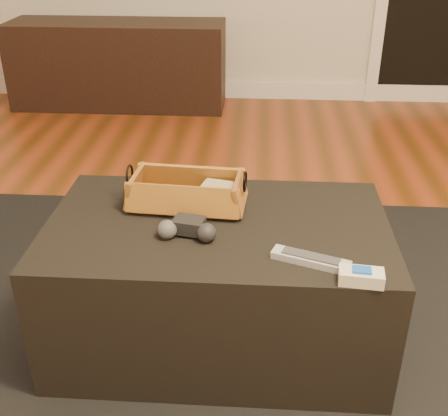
# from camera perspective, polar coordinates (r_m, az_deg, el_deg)

# --- Properties ---
(floor) EXTENTS (5.00, 5.50, 0.01)m
(floor) POSITION_cam_1_polar(r_m,az_deg,el_deg) (1.82, 1.14, -15.01)
(floor) COLOR brown
(floor) RESTS_ON ground
(baseboard) EXTENTS (5.00, 0.04, 0.12)m
(baseboard) POSITION_cam_1_polar(r_m,az_deg,el_deg) (4.23, 2.99, 11.90)
(baseboard) COLOR white
(baseboard) RESTS_ON floor
(media_cabinet) EXTENTS (1.46, 0.45, 0.57)m
(media_cabinet) POSITION_cam_1_polar(r_m,az_deg,el_deg) (4.08, -10.64, 14.14)
(media_cabinet) COLOR black
(media_cabinet) RESTS_ON floor
(area_rug) EXTENTS (2.60, 2.00, 0.01)m
(area_rug) POSITION_cam_1_polar(r_m,az_deg,el_deg) (1.85, -0.70, -13.85)
(area_rug) COLOR black
(area_rug) RESTS_ON floor
(ottoman) EXTENTS (1.00, 0.60, 0.42)m
(ottoman) POSITION_cam_1_polar(r_m,az_deg,el_deg) (1.75, -0.62, -7.49)
(ottoman) COLOR black
(ottoman) RESTS_ON area_rug
(tv_remote) EXTENTS (0.19, 0.05, 0.02)m
(tv_remote) POSITION_cam_1_polar(r_m,az_deg,el_deg) (1.72, -4.43, 0.75)
(tv_remote) COLOR black
(tv_remote) RESTS_ON wicker_basket
(cloth_bundle) EXTENTS (0.11, 0.09, 0.05)m
(cloth_bundle) POSITION_cam_1_polar(r_m,az_deg,el_deg) (1.72, -0.54, 1.62)
(cloth_bundle) COLOR tan
(cloth_bundle) RESTS_ON wicker_basket
(wicker_basket) EXTENTS (0.37, 0.21, 0.13)m
(wicker_basket) POSITION_cam_1_polar(r_m,az_deg,el_deg) (1.71, -3.77, 1.50)
(wicker_basket) COLOR #9A5122
(wicker_basket) RESTS_ON ottoman
(game_controller) EXTENTS (0.17, 0.10, 0.05)m
(game_controller) POSITION_cam_1_polar(r_m,az_deg,el_deg) (1.55, -3.72, -2.12)
(game_controller) COLOR black
(game_controller) RESTS_ON ottoman
(silver_remote) EXTENTS (0.21, 0.11, 0.02)m
(silver_remote) POSITION_cam_1_polar(r_m,az_deg,el_deg) (1.47, 8.80, -5.18)
(silver_remote) COLOR #BABCC3
(silver_remote) RESTS_ON ottoman
(cream_gadget) EXTENTS (0.11, 0.07, 0.04)m
(cream_gadget) POSITION_cam_1_polar(r_m,az_deg,el_deg) (1.42, 13.76, -6.77)
(cream_gadget) COLOR beige
(cream_gadget) RESTS_ON ottoman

